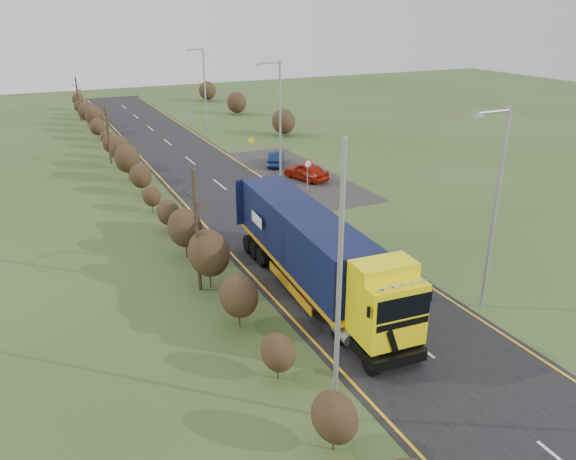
% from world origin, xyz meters
% --- Properties ---
extents(ground, '(160.00, 160.00, 0.00)m').
position_xyz_m(ground, '(0.00, 0.00, 0.00)').
color(ground, '#37471E').
rests_on(ground, ground).
extents(road, '(8.00, 120.00, 0.02)m').
position_xyz_m(road, '(0.00, 10.00, 0.01)').
color(road, black).
rests_on(road, ground).
extents(layby, '(6.00, 18.00, 0.02)m').
position_xyz_m(layby, '(6.50, 20.00, 0.01)').
color(layby, '#282624').
rests_on(layby, ground).
extents(lane_markings, '(7.52, 116.00, 0.01)m').
position_xyz_m(lane_markings, '(0.00, 9.69, 0.03)').
color(lane_markings, '#F0A916').
rests_on(lane_markings, road).
extents(hedgerow, '(2.24, 102.04, 6.05)m').
position_xyz_m(hedgerow, '(-6.00, 7.89, 1.62)').
color(hedgerow, black).
rests_on(hedgerow, ground).
extents(lorry, '(3.12, 14.43, 3.99)m').
position_xyz_m(lorry, '(-1.78, 1.25, 2.26)').
color(lorry, black).
rests_on(lorry, ground).
extents(car_red_hatchback, '(2.67, 4.31, 1.37)m').
position_xyz_m(car_red_hatchback, '(6.62, 18.32, 0.68)').
color(car_red_hatchback, '#9A1807').
rests_on(car_red_hatchback, ground).
extents(car_blue_sedan, '(2.86, 3.85, 1.21)m').
position_xyz_m(car_blue_sedan, '(6.27, 23.29, 0.61)').
color(car_blue_sedan, '#0A183B').
rests_on(car_blue_sedan, ground).
extents(streetlight_near, '(1.93, 0.18, 9.08)m').
position_xyz_m(streetlight_near, '(4.49, -3.14, 5.00)').
color(streetlight_near, '#989B9D').
rests_on(streetlight_near, ground).
extents(streetlight_mid, '(1.95, 0.18, 9.17)m').
position_xyz_m(streetlight_mid, '(4.48, 18.77, 5.05)').
color(streetlight_mid, '#989B9D').
rests_on(streetlight_mid, ground).
extents(streetlight_far, '(1.85, 0.18, 8.69)m').
position_xyz_m(streetlight_far, '(5.69, 41.17, 4.78)').
color(streetlight_far, '#989B9D').
rests_on(streetlight_far, ground).
extents(left_pole, '(0.16, 0.16, 9.47)m').
position_xyz_m(left_pole, '(-5.23, -6.77, 4.73)').
color(left_pole, '#989B9D').
rests_on(left_pole, ground).
extents(speed_sign, '(0.67, 0.10, 2.44)m').
position_xyz_m(speed_sign, '(5.37, 15.66, 1.71)').
color(speed_sign, '#989B9D').
rests_on(speed_sign, ground).
extents(warning_board, '(0.70, 0.11, 1.83)m').
position_xyz_m(warning_board, '(5.55, 27.15, 1.11)').
color(warning_board, '#989B9D').
rests_on(warning_board, ground).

